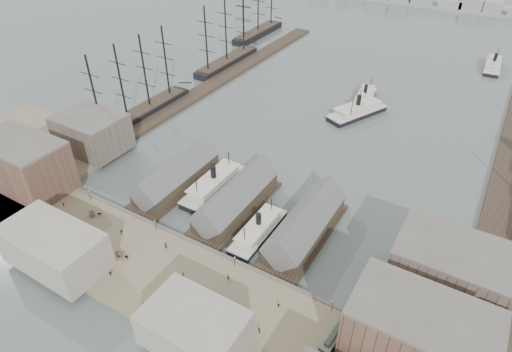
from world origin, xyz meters
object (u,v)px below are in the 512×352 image
Objects in this scene: horse_cart_left at (97,214)px; ferry_docked_west at (214,184)px; tram at (334,338)px; horse_cart_right at (207,307)px; horse_cart_center at (124,256)px.

ferry_docked_west is at bearing -6.64° from horse_cart_left.
horse_cart_left is (-23.44, -33.73, 0.22)m from ferry_docked_west.
ferry_docked_west is at bearing 155.01° from tram.
horse_cart_right reaches higher than horse_cart_left.
ferry_docked_west is 2.65× the size of tram.
tram is at bearing -64.33° from horse_cart_left.
tram is 85.54m from horse_cart_left.
horse_cart_left is 0.97× the size of horse_cart_right.
tram is (62.01, -37.44, 1.49)m from ferry_docked_west.
horse_cart_left is 0.98× the size of horse_cart_center.
horse_cart_right is at bearing -74.03° from horse_cart_left.
horse_cart_center is (-64.10, -5.59, -1.29)m from tram.
horse_cart_center is at bearing 77.06° from horse_cart_right.
tram is 64.35m from horse_cart_center.
horse_cart_left reaches higher than horse_cart_center.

